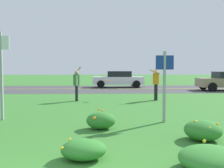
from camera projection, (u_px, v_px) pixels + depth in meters
name	position (u px, v px, depth m)	size (l,w,h in m)	color
ground_plane	(87.00, 105.00, 12.26)	(120.00, 120.00, 0.00)	#387A2D
highway_strip	(94.00, 89.00, 21.94)	(120.00, 8.39, 0.01)	#424244
highway_center_stripe	(94.00, 89.00, 21.94)	(120.00, 0.16, 0.00)	yellow
daylily_clump_front_right	(212.00, 159.00, 4.38)	(1.08, 1.13, 0.39)	#337F2D
daylily_clump_mid_center	(101.00, 120.00, 7.42)	(0.82, 0.73, 0.53)	#337F2D
daylily_clump_front_left	(203.00, 130.00, 6.25)	(0.87, 0.93, 0.48)	#337F2D
daylily_clump_near_camera	(84.00, 150.00, 4.92)	(0.85, 0.72, 0.40)	#337F2D
sign_post_near_path	(1.00, 67.00, 8.64)	(0.56, 0.10, 2.88)	#93969B
sign_post_by_roadside	(164.00, 79.00, 8.29)	(0.56, 0.10, 2.23)	#93969B
person_thrower_green_shirt	(77.00, 83.00, 13.73)	(0.41, 0.50, 1.82)	#287038
person_catcher_orange_shirt	(156.00, 81.00, 14.07)	(0.57, 0.50, 1.67)	orange
frisbee_orange	(108.00, 80.00, 13.97)	(0.24, 0.24, 0.07)	orange
car_white_center_right	(118.00, 79.00, 23.86)	(4.50, 2.00, 1.45)	silver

